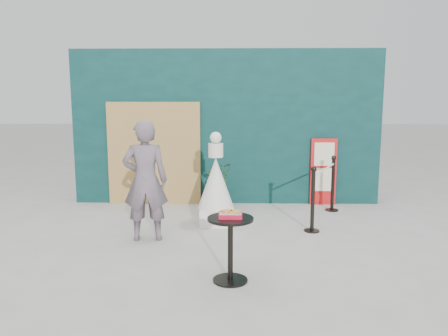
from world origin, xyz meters
TOP-DOWN VIEW (x-y plane):
  - ground at (0.00, 0.00)m, footprint 60.00×60.00m
  - back_wall at (0.00, 3.15)m, footprint 6.00×0.30m
  - bamboo_fence at (-1.40, 2.94)m, footprint 1.80×0.08m
  - woman at (-1.13, 0.73)m, footprint 0.69×0.50m
  - menu_board at (1.90, 2.95)m, footprint 0.50×0.07m
  - statue at (-0.14, 1.55)m, footprint 0.60×0.60m
  - cafe_table at (0.11, -0.74)m, footprint 0.52×0.52m
  - food_basket at (0.12, -0.74)m, footprint 0.26×0.19m
  - planter at (-0.12, 2.67)m, footprint 0.52×0.45m
  - stanchion_barrier at (1.68, 1.82)m, footprint 0.84×1.54m

SIDE VIEW (x-z plane):
  - ground at x=0.00m, z-range 0.00..0.00m
  - stanchion_barrier at x=1.68m, z-range -0.02..1.01m
  - cafe_table at x=0.11m, z-range 0.12..0.87m
  - planter at x=-0.12m, z-range 0.07..0.95m
  - statue at x=-0.14m, z-range -0.14..1.39m
  - menu_board at x=1.90m, z-range 0.00..1.30m
  - food_basket at x=0.12m, z-range 0.73..0.84m
  - woman at x=-1.13m, z-range 0.00..1.77m
  - bamboo_fence at x=-1.40m, z-range 0.00..2.00m
  - back_wall at x=0.00m, z-range 0.00..3.00m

